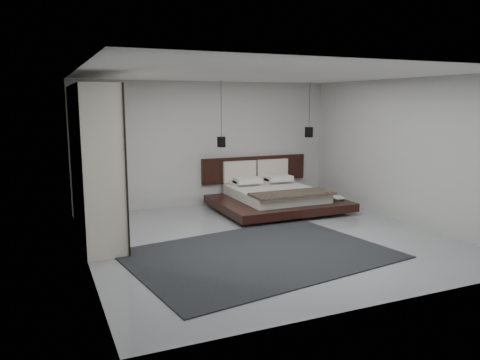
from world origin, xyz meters
name	(u,v)px	position (x,y,z in m)	size (l,w,h in m)	color
floor	(266,237)	(0.00, 0.00, 0.00)	(6.00, 6.00, 0.00)	#95979D
ceiling	(267,74)	(0.00, 0.00, 2.80)	(6.00, 6.00, 0.00)	white
wall_back	(207,144)	(0.00, 3.00, 1.40)	(6.00, 6.00, 0.00)	#B8B8B6
wall_front	(386,187)	(0.00, -3.00, 1.40)	(6.00, 6.00, 0.00)	#B8B8B6
wall_left	(82,168)	(-3.00, 0.00, 1.40)	(6.00, 6.00, 0.00)	#B8B8B6
wall_right	(403,151)	(3.00, 0.00, 1.40)	(6.00, 6.00, 0.00)	#B8B8B6
lattice_screen	(73,157)	(-2.95, 2.45, 1.30)	(0.05, 0.90, 2.60)	black
bed	(275,196)	(1.18, 1.91, 0.28)	(2.67, 2.35, 1.06)	black
book_lower	(333,199)	(2.28, 1.27, 0.26)	(0.22, 0.29, 0.03)	#99724C
book_upper	(333,198)	(2.26, 1.24, 0.29)	(0.23, 0.32, 0.02)	#99724C
pendant_left	(221,142)	(0.08, 2.32, 1.50)	(0.18, 0.18, 1.42)	black
pendant_right	(309,132)	(2.28, 2.32, 1.65)	(0.19, 0.19, 1.27)	black
wardrobe	(94,163)	(-2.70, 1.20, 1.31)	(0.63, 2.68, 2.63)	silver
rug	(259,254)	(-0.52, -0.81, 0.01)	(3.90, 2.79, 0.02)	black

